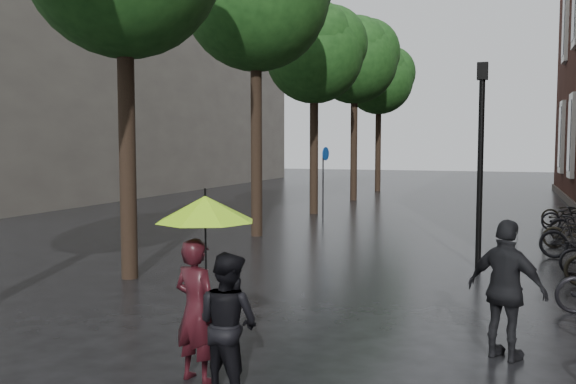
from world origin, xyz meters
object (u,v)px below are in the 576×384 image
at_px(person_burgundy, 196,310).
at_px(lamp_post, 481,144).
at_px(person_black, 228,324).
at_px(pedestrian_walking, 507,290).

relative_size(person_burgundy, lamp_post, 0.37).
height_order(person_burgundy, person_black, person_burgundy).
height_order(person_black, pedestrian_walking, pedestrian_walking).
height_order(pedestrian_walking, lamp_post, lamp_post).
xyz_separation_m(person_black, pedestrian_walking, (2.74, 2.09, 0.10)).
height_order(person_black, lamp_post, lamp_post).
bearing_deg(lamp_post, pedestrian_walking, -84.40).
distance_m(person_burgundy, lamp_post, 8.22).
distance_m(person_burgundy, person_black, 0.53).
bearing_deg(person_burgundy, person_black, 171.56).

